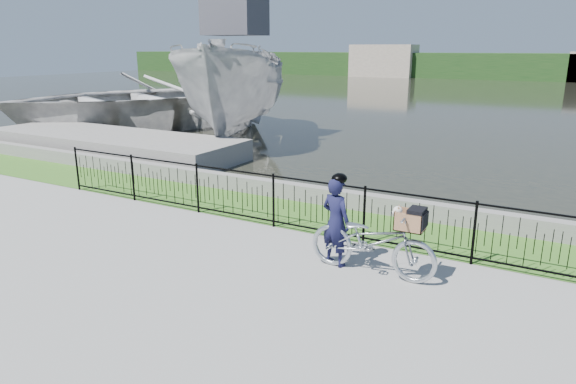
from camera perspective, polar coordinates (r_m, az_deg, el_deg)
The scene contains 12 objects.
ground at distance 9.09m, azimuth -1.31°, elevation -7.85°, with size 120.00×120.00×0.00m, color gray.
grass_strip at distance 11.26m, azimuth 5.40°, elevation -3.16°, with size 60.00×2.00×0.01m, color #3C6E22.
water at distance 40.56m, azimuth 23.30°, elevation 9.35°, with size 120.00×120.00×0.00m, color black.
quay_wall at distance 12.08m, azimuth 7.34°, elevation -0.92°, with size 60.00×0.30×0.40m, color gray.
fence at distance 10.21m, azimuth 3.21°, elevation -1.73°, with size 14.00×0.06×1.15m, color black, non-canonical shape.
far_treeline at distance 67.34m, azimuth 26.12°, elevation 12.39°, with size 120.00×6.00×3.00m, color #214219.
far_building_left at distance 68.88m, azimuth 10.57°, elevation 14.14°, with size 8.00×4.00×4.00m, color #A99B88.
dock at distance 19.34m, azimuth -19.00°, elevation 5.11°, with size 10.00×3.00×0.70m, color gray.
bicycle_rig at distance 8.58m, azimuth 9.42°, elevation -5.38°, with size 2.16×0.75×1.26m.
cyclist at distance 8.79m, azimuth 5.35°, elevation -3.12°, with size 0.65×0.52×1.63m.
boat_near at distance 21.05m, azimuth -5.75°, elevation 11.36°, with size 7.63×10.75×5.69m.
boat_far at distance 25.27m, azimuth -16.23°, elevation 9.72°, with size 12.83×14.56×2.50m.
Camera 1 is at (4.23, -7.18, 3.64)m, focal length 32.00 mm.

